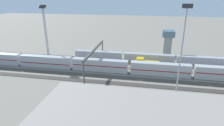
{
  "coord_description": "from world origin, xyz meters",
  "views": [
    {
      "loc": [
        -14.58,
        73.55,
        30.95
      ],
      "look_at": [
        -0.84,
        -1.25,
        2.5
      ],
      "focal_mm": 30.52,
      "sensor_mm": 36.0,
      "label": 1
    }
  ],
  "objects": [
    {
      "name": "light_mast_0",
      "position": [
        36.2,
        -15.85,
        16.17
      ],
      "size": [
        2.8,
        0.7,
        25.08
      ],
      "color": "#9EA0A5",
      "rests_on": "ground_plane"
    },
    {
      "name": "track_bed_4",
      "position": [
        0.0,
        7.5,
        0.06
      ],
      "size": [
        140.0,
        2.8,
        0.12
      ],
      "primitive_type": "cube",
      "color": "#4C443D",
      "rests_on": "ground_plane"
    },
    {
      "name": "track_bed_5",
      "position": [
        0.0,
        12.5,
        0.06
      ],
      "size": [
        140.0,
        2.8,
        0.12
      ],
      "primitive_type": "cube",
      "color": "#3D3833",
      "rests_on": "ground_plane"
    },
    {
      "name": "signal_gantry",
      "position": [
        6.41,
        0.0,
        7.55
      ],
      "size": [
        0.7,
        30.0,
        8.8
      ],
      "color": "#4C4742",
      "rests_on": "ground_plane"
    },
    {
      "name": "train_on_track_0",
      "position": [
        -16.28,
        -12.5,
        2.02
      ],
      "size": [
        71.4,
        3.0,
        3.8
      ],
      "color": "#A8AAB2",
      "rests_on": "ground_plane"
    },
    {
      "name": "track_bed_0",
      "position": [
        0.0,
        -12.5,
        0.06
      ],
      "size": [
        140.0,
        2.8,
        0.12
      ],
      "primitive_type": "cube",
      "color": "#3D3833",
      "rests_on": "ground_plane"
    },
    {
      "name": "train_on_track_2",
      "position": [
        -15.34,
        -2.5,
        2.16
      ],
      "size": [
        10.0,
        3.0,
        5.0
      ],
      "color": "gold",
      "rests_on": "ground_plane"
    },
    {
      "name": "track_bed_3",
      "position": [
        0.0,
        2.5,
        0.06
      ],
      "size": [
        140.0,
        2.8,
        0.12
      ],
      "primitive_type": "cube",
      "color": "#4C443D",
      "rests_on": "ground_plane"
    },
    {
      "name": "train_on_track_3",
      "position": [
        3.52,
        2.5,
        2.62
      ],
      "size": [
        119.8,
        3.06,
        5.0
      ],
      "color": "#B7BABF",
      "rests_on": "ground_plane"
    },
    {
      "name": "ground_plane",
      "position": [
        0.0,
        0.0,
        0.0
      ],
      "size": [
        400.0,
        400.0,
        0.0
      ],
      "primitive_type": "plane",
      "color": "gray"
    },
    {
      "name": "light_mast_1",
      "position": [
        -25.16,
        16.31,
        17.74
      ],
      "size": [
        2.8,
        0.7,
        27.96
      ],
      "color": "#9EA0A5",
      "rests_on": "ground_plane"
    },
    {
      "name": "track_bed_2",
      "position": [
        0.0,
        -2.5,
        0.06
      ],
      "size": [
        140.0,
        2.8,
        0.12
      ],
      "primitive_type": "cube",
      "color": "#4C443D",
      "rests_on": "ground_plane"
    },
    {
      "name": "light_mast_2",
      "position": [
        36.17,
        -14.55,
        15.95
      ],
      "size": [
        2.8,
        0.7,
        24.69
      ],
      "color": "#9EA0A5",
      "rests_on": "ground_plane"
    },
    {
      "name": "control_tower",
      "position": [
        -25.39,
        -24.96,
        7.55
      ],
      "size": [
        6.0,
        6.0,
        12.87
      ],
      "color": "gray",
      "rests_on": "ground_plane"
    },
    {
      "name": "track_bed_1",
      "position": [
        0.0,
        -7.5,
        0.06
      ],
      "size": [
        140.0,
        2.8,
        0.12
      ],
      "primitive_type": "cube",
      "color": "#4C443D",
      "rests_on": "ground_plane"
    }
  ]
}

